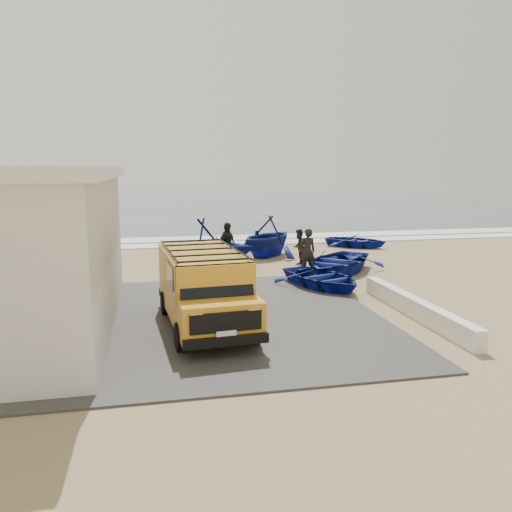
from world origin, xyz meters
TOP-DOWN VIEW (x-y plane):
  - ground at (0.00, 0.00)m, footprint 160.00×160.00m
  - slab at (-2.00, -2.00)m, footprint 12.00×10.00m
  - ocean at (0.00, 56.00)m, footprint 180.00×88.00m
  - surf_line at (0.00, 12.00)m, footprint 180.00×1.60m
  - surf_wash at (0.00, 14.50)m, footprint 180.00×2.20m
  - parapet at (5.00, -3.00)m, footprint 0.35×6.00m
  - van at (-1.07, -2.63)m, footprint 2.35×5.10m
  - boat_near_left at (3.53, 0.95)m, footprint 3.66×4.27m
  - boat_near_right at (5.02, 3.33)m, footprint 5.27×5.38m
  - boat_mid_left at (-0.13, 5.11)m, footprint 5.42×5.25m
  - boat_far_left at (3.08, 7.71)m, footprint 5.01×5.01m
  - boat_far_right at (8.48, 9.57)m, footprint 4.05×3.88m
  - fisherman_front at (3.74, 3.37)m, footprint 0.70×0.47m
  - fisherman_middle at (4.02, 5.53)m, footprint 0.93×0.97m
  - fisherman_back at (0.76, 5.42)m, footprint 1.13×1.17m

SIDE VIEW (x-z plane):
  - ground at x=0.00m, z-range 0.00..0.00m
  - ocean at x=0.00m, z-range 0.00..0.01m
  - surf_wash at x=0.00m, z-range 0.00..0.04m
  - slab at x=-2.00m, z-range 0.00..0.05m
  - surf_line at x=0.00m, z-range 0.00..0.06m
  - parapet at x=5.00m, z-range 0.00..0.55m
  - boat_far_right at x=8.48m, z-range 0.00..0.68m
  - boat_near_left at x=3.53m, z-range 0.00..0.75m
  - boat_near_right at x=5.02m, z-range 0.00..0.91m
  - fisherman_middle at x=4.02m, z-range 0.00..1.57m
  - fisherman_front at x=3.74m, z-range 0.00..1.87m
  - fisherman_back at x=0.76m, z-range 0.00..1.96m
  - boat_far_left at x=3.08m, z-range 0.00..2.00m
  - boat_mid_left at x=-0.13m, z-range 0.00..2.18m
  - van at x=-1.07m, z-range 0.08..2.20m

